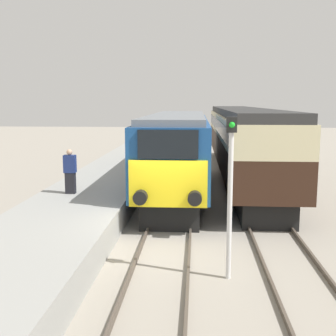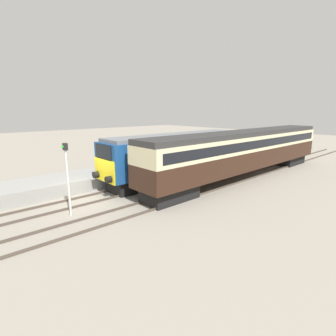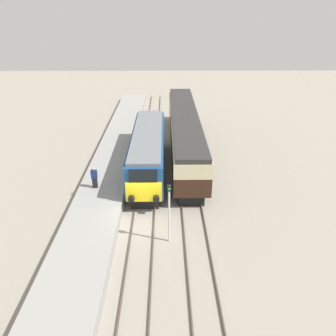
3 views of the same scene
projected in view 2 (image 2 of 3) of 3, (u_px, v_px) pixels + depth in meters
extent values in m
plane|color=gray|center=(90.00, 200.00, 16.71)|extent=(120.00, 120.00, 0.00)
cube|color=gray|center=(155.00, 167.00, 24.23)|extent=(3.50, 50.00, 0.91)
cube|color=#4C4238|center=(146.00, 182.00, 20.48)|extent=(0.07, 60.00, 0.14)
cube|color=#4C4238|center=(158.00, 186.00, 19.44)|extent=(0.07, 60.00, 0.14)
cube|color=#4C4238|center=(176.00, 192.00, 18.01)|extent=(0.07, 60.00, 0.14)
cube|color=#4C4238|center=(191.00, 197.00, 16.97)|extent=(0.07, 60.00, 0.14)
cube|color=black|center=(137.00, 182.00, 18.98)|extent=(2.03, 4.00, 1.00)
cube|color=black|center=(209.00, 166.00, 24.31)|extent=(2.03, 4.00, 1.00)
cube|color=navy|center=(178.00, 152.00, 21.27)|extent=(2.70, 13.15, 2.50)
cube|color=yellow|center=(105.00, 171.00, 17.05)|extent=(2.48, 0.10, 1.50)
cube|color=black|center=(104.00, 152.00, 16.78)|extent=(1.89, 0.10, 0.90)
cube|color=slate|center=(178.00, 135.00, 20.97)|extent=(2.38, 12.63, 0.24)
cylinder|color=black|center=(96.00, 175.00, 17.62)|extent=(0.44, 0.35, 0.44)
cylinder|color=black|center=(109.00, 180.00, 16.39)|extent=(0.44, 0.35, 0.44)
cube|color=black|center=(170.00, 193.00, 16.62)|extent=(1.89, 3.60, 0.95)
cube|color=black|center=(289.00, 159.00, 27.78)|extent=(1.89, 3.60, 0.95)
cube|color=#331E14|center=(245.00, 158.00, 21.93)|extent=(2.70, 21.49, 1.48)
cube|color=beige|center=(246.00, 142.00, 21.65)|extent=(2.71, 21.49, 1.16)
cube|color=black|center=(246.00, 142.00, 21.65)|extent=(2.75, 20.63, 0.64)
cube|color=#2D2D2D|center=(247.00, 133.00, 21.48)|extent=(2.48, 21.49, 0.36)
cube|color=black|center=(106.00, 164.00, 21.32)|extent=(0.36, 0.24, 0.79)
cube|color=navy|center=(105.00, 155.00, 21.16)|extent=(0.44, 0.26, 0.66)
sphere|color=tan|center=(105.00, 150.00, 21.07)|extent=(0.21, 0.21, 0.21)
cylinder|color=silver|center=(68.00, 184.00, 13.82)|extent=(0.12, 0.12, 3.60)
cube|color=black|center=(65.00, 147.00, 13.39)|extent=(0.24, 0.20, 0.36)
sphere|color=green|center=(63.00, 147.00, 13.31)|extent=(0.14, 0.14, 0.14)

